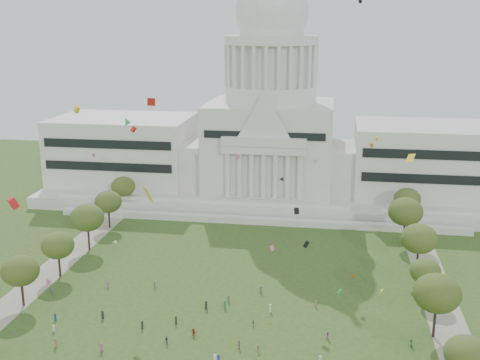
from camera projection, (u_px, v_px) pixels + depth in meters
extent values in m
cube|color=silver|center=(270.00, 190.00, 221.46)|extent=(160.00, 60.00, 4.00)
cube|color=silver|center=(258.00, 221.00, 190.20)|extent=(130.00, 3.00, 2.00)
cube|color=silver|center=(261.00, 209.00, 197.46)|extent=(140.00, 3.00, 5.00)
cube|color=beige|center=(124.00, 151.00, 225.54)|extent=(50.00, 34.00, 22.00)
cube|color=beige|center=(427.00, 161.00, 208.82)|extent=(50.00, 34.00, 22.00)
cube|color=beige|center=(196.00, 163.00, 220.14)|extent=(12.00, 26.00, 16.00)
cube|color=beige|center=(345.00, 168.00, 211.93)|extent=(12.00, 26.00, 16.00)
cube|color=beige|center=(270.00, 148.00, 216.41)|extent=(44.00, 38.00, 28.00)
cube|color=beige|center=(264.00, 151.00, 196.50)|extent=(28.00, 3.00, 2.40)
cube|color=black|center=(107.00, 156.00, 208.61)|extent=(46.00, 0.40, 11.00)
cube|color=black|center=(435.00, 167.00, 191.89)|extent=(46.00, 0.40, 11.00)
cylinder|color=beige|center=(271.00, 94.00, 211.46)|extent=(32.00, 32.00, 6.00)
cylinder|color=beige|center=(271.00, 65.00, 208.90)|extent=(28.00, 28.00, 14.00)
cylinder|color=silver|center=(271.00, 40.00, 206.73)|extent=(32.40, 32.40, 3.00)
cylinder|color=beige|center=(272.00, 23.00, 205.33)|extent=(22.00, 22.00, 8.00)
ellipsoid|color=silver|center=(272.00, 11.00, 204.31)|extent=(25.00, 25.00, 26.20)
cube|color=gray|center=(38.00, 281.00, 148.10)|extent=(8.00, 160.00, 0.04)
cube|color=gray|center=(442.00, 310.00, 133.51)|extent=(8.00, 160.00, 0.04)
ellipsoid|color=#33491C|center=(466.00, 354.00, 101.51)|extent=(7.58, 7.58, 6.20)
cylinder|color=black|center=(23.00, 295.00, 134.83)|extent=(0.56, 0.56, 5.47)
ellipsoid|color=#3B4A1A|center=(20.00, 271.00, 133.35)|extent=(8.42, 8.42, 6.89)
cylinder|color=black|center=(434.00, 323.00, 121.31)|extent=(0.56, 0.56, 6.20)
ellipsoid|color=#374916|center=(437.00, 293.00, 119.63)|extent=(9.55, 9.55, 7.82)
cylinder|color=black|center=(60.00, 266.00, 150.57)|extent=(0.56, 0.56, 5.27)
ellipsoid|color=#3A501C|center=(58.00, 245.00, 149.15)|extent=(8.12, 8.12, 6.65)
cylinder|color=black|center=(424.00, 291.00, 137.76)|extent=(0.56, 0.56, 4.56)
ellipsoid|color=#374D19|center=(425.00, 271.00, 136.53)|extent=(7.01, 7.01, 5.74)
cylinder|color=black|center=(89.00, 239.00, 168.14)|extent=(0.56, 0.56, 6.03)
ellipsoid|color=#364D19|center=(87.00, 218.00, 166.51)|extent=(9.29, 9.29, 7.60)
cylinder|color=black|center=(417.00, 262.00, 152.38)|extent=(0.56, 0.56, 5.97)
ellipsoid|color=#3E4F1D|center=(419.00, 239.00, 150.76)|extent=(9.19, 9.19, 7.52)
cylinder|color=black|center=(109.00, 219.00, 186.14)|extent=(0.56, 0.56, 5.41)
ellipsoid|color=#36491C|center=(108.00, 202.00, 184.68)|extent=(8.33, 8.33, 6.81)
cylinder|color=black|center=(404.00, 234.00, 171.76)|extent=(0.56, 0.56, 6.37)
ellipsoid|color=#36471B|center=(406.00, 212.00, 170.04)|extent=(9.82, 9.82, 8.03)
cylinder|color=black|center=(124.00, 202.00, 203.72)|extent=(0.56, 0.56, 5.32)
ellipsoid|color=#3A4B17|center=(123.00, 186.00, 202.28)|extent=(8.19, 8.19, 6.70)
cylinder|color=black|center=(406.00, 217.00, 188.63)|extent=(0.56, 0.56, 5.47)
ellipsoid|color=#374D1B|center=(407.00, 199.00, 187.15)|extent=(8.42, 8.42, 6.89)
imported|color=#33723F|center=(411.00, 343.00, 118.33)|extent=(0.95, 0.90, 1.63)
imported|color=#994C8C|center=(328.00, 336.00, 120.85)|extent=(0.94, 0.69, 1.74)
imported|color=olive|center=(258.00, 348.00, 116.49)|extent=(0.97, 1.14, 1.57)
imported|color=#994C8C|center=(239.00, 345.00, 117.42)|extent=(0.73, 1.11, 1.76)
imported|color=#B21E1E|center=(194.00, 332.00, 122.23)|extent=(1.71, 1.21, 1.72)
imported|color=#4C4C51|center=(167.00, 340.00, 119.19)|extent=(0.95, 0.79, 1.68)
imported|color=silver|center=(320.00, 360.00, 112.23)|extent=(0.99, 1.28, 1.77)
imported|color=navy|center=(253.00, 323.00, 126.26)|extent=(0.48, 0.83, 1.38)
cube|color=navy|center=(218.00, 358.00, 112.88)|extent=(0.48, 0.43, 1.54)
cube|color=olive|center=(316.00, 304.00, 134.80)|extent=(0.48, 0.38, 1.58)
cube|color=navy|center=(55.00, 317.00, 128.46)|extent=(0.30, 0.46, 1.67)
cube|color=#994C8C|center=(108.00, 285.00, 144.61)|extent=(0.39, 0.47, 1.53)
cube|color=olive|center=(56.00, 343.00, 118.09)|extent=(0.56, 0.54, 1.83)
cube|color=#4C4C51|center=(155.00, 285.00, 144.44)|extent=(0.41, 0.51, 1.67)
cube|color=#4C4C51|center=(51.00, 290.00, 141.75)|extent=(0.41, 0.49, 1.59)
cube|color=#4C4C51|center=(261.00, 290.00, 141.63)|extent=(0.49, 0.37, 1.64)
cube|color=silver|center=(270.00, 308.00, 132.31)|extent=(0.31, 0.50, 1.88)
cube|color=#26262B|center=(206.00, 305.00, 133.68)|extent=(0.49, 0.58, 1.89)
cube|color=#994C8C|center=(101.00, 347.00, 116.55)|extent=(0.56, 0.48, 1.80)
cube|color=silver|center=(215.00, 359.00, 112.27)|extent=(0.53, 0.36, 1.92)
cube|color=#26262B|center=(176.00, 320.00, 127.21)|extent=(0.32, 0.48, 1.75)
cube|color=#33723F|center=(225.00, 304.00, 134.02)|extent=(0.46, 0.58, 1.92)
cube|color=#4C4C51|center=(229.00, 299.00, 136.84)|extent=(0.48, 0.50, 1.63)
cube|color=#26262B|center=(142.00, 325.00, 125.22)|extent=(0.30, 0.47, 1.76)
cube|color=silver|center=(54.00, 328.00, 124.07)|extent=(0.46, 0.38, 1.49)
cube|color=#26262B|center=(103.00, 315.00, 129.32)|extent=(0.57, 0.50, 1.82)
cube|color=#4C4C51|center=(52.00, 292.00, 140.52)|extent=(0.35, 0.44, 1.48)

